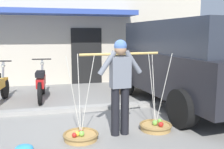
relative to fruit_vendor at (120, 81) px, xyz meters
The scene contains 10 objects.
ground_plane 1.41m from the fruit_vendor, 109.26° to the left, with size 90.00×90.00×0.00m, color gray.
sidewalk_curb 1.93m from the fruit_vendor, 101.40° to the left, with size 20.00×0.24×0.10m, color gray.
fruit_vendor is the anchor object (origin of this frame).
fruit_basket_left_side 1.15m from the fruit_vendor, behind, with size 0.61×0.61×1.45m.
fruit_basket_right_side 1.15m from the fruit_vendor, ahead, with size 0.61×0.61×1.45m.
motorcycle_second_in_row 3.36m from the fruit_vendor, 115.26° to the left, with size 0.54×1.82×1.09m.
parked_truck 2.59m from the fruit_vendor, 37.03° to the left, with size 2.49×4.95×2.10m.
storefront_building 7.89m from the fruit_vendor, 103.33° to the left, with size 13.00×6.00×4.20m.
plastic_litter_bag 1.89m from the fruit_vendor, 166.63° to the right, with size 0.28×0.22×0.14m, color #3393D1.
wooden_crate 3.48m from the fruit_vendor, 72.62° to the left, with size 0.44×0.36×0.32m, color olive.
Camera 1 is at (-0.88, -5.28, 1.79)m, focal length 41.98 mm.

